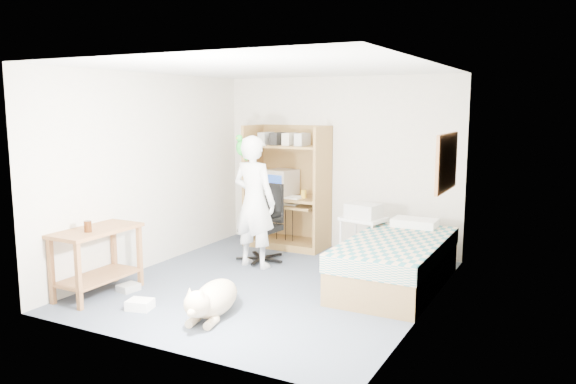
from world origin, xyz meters
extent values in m
plane|color=#454D5E|center=(0.00, 0.00, 0.00)|extent=(4.00, 4.00, 0.00)
cube|color=silver|center=(0.00, 2.00, 1.25)|extent=(3.60, 0.02, 2.50)
cube|color=silver|center=(1.80, 0.00, 1.25)|extent=(0.02, 4.00, 2.50)
cube|color=silver|center=(-1.80, 0.00, 1.25)|extent=(0.02, 4.00, 2.50)
cube|color=white|center=(0.00, 0.00, 2.50)|extent=(3.60, 4.00, 0.02)
cube|color=olive|center=(-1.28, 1.70, 0.90)|extent=(0.04, 0.60, 1.80)
cube|color=olive|center=(-0.12, 1.70, 0.90)|extent=(0.04, 0.60, 1.80)
cube|color=olive|center=(-0.70, 1.99, 0.90)|extent=(1.20, 0.02, 1.80)
cube|color=olive|center=(-0.70, 1.70, 0.74)|extent=(1.12, 0.60, 0.04)
cube|color=olive|center=(-0.70, 1.62, 0.64)|extent=(1.00, 0.50, 0.03)
cube|color=olive|center=(-0.70, 1.70, 1.50)|extent=(1.12, 0.55, 0.03)
cube|color=olive|center=(-0.70, 1.70, 0.05)|extent=(1.12, 0.60, 0.10)
cube|color=brown|center=(1.30, 0.60, 0.18)|extent=(1.00, 2.00, 0.36)
cube|color=#2A6C72|center=(1.30, 0.60, 0.46)|extent=(1.02, 2.02, 0.20)
cube|color=white|center=(1.30, 1.40, 0.60)|extent=(0.55, 0.35, 0.12)
cube|color=brown|center=(-1.55, -1.20, 0.73)|extent=(0.50, 1.00, 0.04)
cube|color=brown|center=(-1.75, -1.65, 0.35)|extent=(0.05, 0.05, 0.70)
cube|color=brown|center=(-1.35, -1.65, 0.35)|extent=(0.05, 0.05, 0.70)
cube|color=brown|center=(-1.75, -0.75, 0.35)|extent=(0.05, 0.05, 0.70)
cube|color=brown|center=(-1.35, -0.75, 0.35)|extent=(0.05, 0.05, 0.70)
cube|color=brown|center=(-1.55, -1.20, 0.20)|extent=(0.46, 0.92, 0.03)
cube|color=#906540|center=(1.78, 0.90, 1.45)|extent=(0.03, 0.90, 0.60)
cube|color=brown|center=(1.77, 0.90, 1.76)|extent=(0.04, 0.94, 0.04)
cube|color=brown|center=(1.77, 0.90, 1.14)|extent=(0.04, 0.94, 0.04)
cylinder|color=black|center=(-0.63, 0.81, 0.04)|extent=(0.58, 0.58, 0.06)
cylinder|color=black|center=(-0.63, 0.81, 0.22)|extent=(0.06, 0.06, 0.39)
cube|color=black|center=(-0.63, 0.81, 0.46)|extent=(0.49, 0.49, 0.08)
cube|color=black|center=(-0.61, 1.04, 0.77)|extent=(0.41, 0.11, 0.53)
cube|color=black|center=(-0.87, 0.84, 0.60)|extent=(0.07, 0.29, 0.04)
cube|color=black|center=(-0.39, 0.79, 0.60)|extent=(0.07, 0.29, 0.04)
imported|color=white|center=(-0.58, 0.56, 0.86)|extent=(0.67, 0.48, 1.71)
ellipsoid|color=#158213|center=(-0.78, 0.58, 1.55)|extent=(0.13, 0.13, 0.20)
sphere|color=#158213|center=(-0.79, 0.55, 1.67)|extent=(0.09, 0.09, 0.09)
cone|color=orange|center=(-0.79, 0.50, 1.67)|extent=(0.04, 0.04, 0.03)
cylinder|color=#158213|center=(-0.78, 0.63, 1.43)|extent=(0.04, 0.14, 0.12)
ellipsoid|color=beige|center=(-0.05, -1.09, 0.17)|extent=(0.50, 0.81, 0.34)
sphere|color=beige|center=(0.04, -1.51, 0.25)|extent=(0.25, 0.25, 0.25)
cone|color=beige|center=(-0.02, -1.54, 0.37)|extent=(0.07, 0.07, 0.09)
cone|color=beige|center=(0.10, -1.52, 0.37)|extent=(0.07, 0.07, 0.09)
ellipsoid|color=beige|center=(0.06, -1.61, 0.21)|extent=(0.11, 0.15, 0.08)
cylinder|color=beige|center=(-0.12, -0.70, 0.11)|extent=(0.11, 0.25, 0.12)
cube|color=silver|center=(0.65, 1.28, 0.62)|extent=(0.61, 0.53, 0.04)
cube|color=silver|center=(0.65, 1.28, 0.16)|extent=(0.56, 0.48, 0.03)
cylinder|color=silver|center=(0.42, 1.10, 0.31)|extent=(0.03, 0.03, 0.62)
cylinder|color=silver|center=(0.89, 1.10, 0.31)|extent=(0.03, 0.03, 0.62)
cylinder|color=silver|center=(0.42, 1.47, 0.31)|extent=(0.03, 0.03, 0.62)
cylinder|color=silver|center=(0.89, 1.47, 0.31)|extent=(0.03, 0.03, 0.62)
cube|color=#B9B9B4|center=(0.65, 1.28, 0.73)|extent=(0.48, 0.40, 0.18)
cube|color=beige|center=(-0.82, 1.75, 0.96)|extent=(0.45, 0.47, 0.38)
cube|color=navy|center=(-0.85, 1.54, 0.96)|extent=(0.31, 0.06, 0.26)
cube|color=beige|center=(-0.70, 1.58, 0.67)|extent=(0.46, 0.19, 0.03)
cylinder|color=gold|center=(-0.40, 1.65, 0.82)|extent=(0.08, 0.08, 0.12)
cylinder|color=#3B1B09|center=(-1.50, -1.36, 0.81)|extent=(0.08, 0.08, 0.12)
cube|color=white|center=(-0.82, -1.34, 0.05)|extent=(0.29, 0.25, 0.10)
cube|color=#A4A49F|center=(-1.34, -0.96, 0.04)|extent=(0.21, 0.24, 0.08)
camera|label=1|loc=(3.11, -5.56, 2.09)|focal=35.00mm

